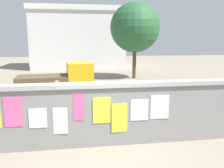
% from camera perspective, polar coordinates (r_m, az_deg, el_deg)
% --- Properties ---
extents(ground, '(60.00, 60.00, 0.00)m').
position_cam_1_polar(ground, '(14.63, -5.44, -1.12)').
color(ground, gray).
extents(poster_wall, '(8.14, 0.42, 1.79)m').
position_cam_1_polar(poster_wall, '(6.67, -1.61, -7.07)').
color(poster_wall, gray).
rests_on(poster_wall, ground).
extents(auto_rickshaw_truck, '(3.72, 1.83, 1.85)m').
position_cam_1_polar(auto_rickshaw_truck, '(11.89, -12.51, 0.39)').
color(auto_rickshaw_truck, black).
rests_on(auto_rickshaw_truck, ground).
extents(motorcycle, '(1.87, 0.69, 0.87)m').
position_cam_1_polar(motorcycle, '(9.29, -23.77, -5.84)').
color(motorcycle, black).
rests_on(motorcycle, ground).
extents(bicycle_near, '(1.68, 0.53, 0.95)m').
position_cam_1_polar(bicycle_near, '(9.60, -1.12, -5.03)').
color(bicycle_near, black).
rests_on(bicycle_near, ground).
extents(bicycle_far, '(1.71, 0.44, 0.95)m').
position_cam_1_polar(bicycle_far, '(10.54, 10.41, -3.79)').
color(bicycle_far, black).
rests_on(bicycle_far, ground).
extents(person_walking, '(0.44, 0.44, 1.62)m').
position_cam_1_polar(person_walking, '(8.24, -13.11, -3.46)').
color(person_walking, yellow).
rests_on(person_walking, ground).
extents(person_bystander, '(0.48, 0.48, 1.62)m').
position_cam_1_polar(person_bystander, '(8.23, 6.28, -3.26)').
color(person_bystander, yellow).
rests_on(person_bystander, ground).
extents(tree_roadside, '(3.78, 3.78, 5.78)m').
position_cam_1_polar(tree_roadside, '(18.50, 5.54, 13.39)').
color(tree_roadside, brown).
rests_on(tree_roadside, ground).
extents(building_background, '(9.83, 6.22, 6.32)m').
position_cam_1_polar(building_background, '(26.73, -8.18, 10.91)').
color(building_background, silver).
rests_on(building_background, ground).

